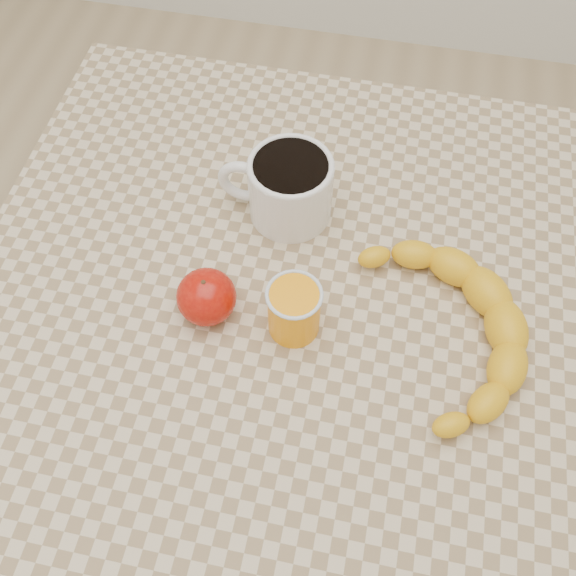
% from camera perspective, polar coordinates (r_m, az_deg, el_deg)
% --- Properties ---
extents(ground, '(3.00, 3.00, 0.00)m').
position_cam_1_polar(ground, '(1.47, -0.00, -15.86)').
color(ground, tan).
rests_on(ground, ground).
extents(table, '(0.80, 0.80, 0.75)m').
position_cam_1_polar(table, '(0.85, -0.00, -3.72)').
color(table, '#C8B38D').
rests_on(table, ground).
extents(coffee_mug, '(0.15, 0.11, 0.09)m').
position_cam_1_polar(coffee_mug, '(0.81, 0.01, 9.05)').
color(coffee_mug, white).
rests_on(coffee_mug, table).
extents(orange_juice_glass, '(0.06, 0.06, 0.07)m').
position_cam_1_polar(orange_juice_glass, '(0.72, 0.54, -1.94)').
color(orange_juice_glass, '#FF9608').
rests_on(orange_juice_glass, table).
extents(apple, '(0.08, 0.08, 0.06)m').
position_cam_1_polar(apple, '(0.74, -7.26, -0.79)').
color(apple, '#950904').
rests_on(apple, table).
extents(banana, '(0.39, 0.42, 0.05)m').
position_cam_1_polar(banana, '(0.75, 14.19, -3.42)').
color(banana, yellow).
rests_on(banana, table).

